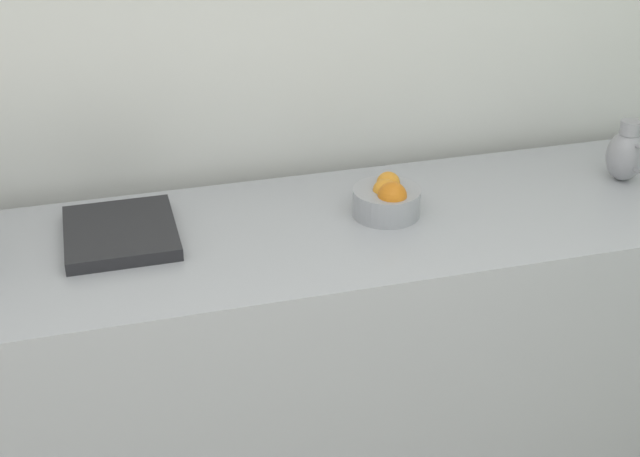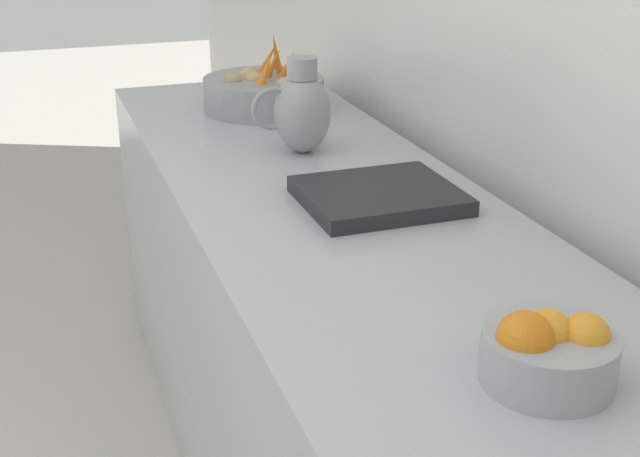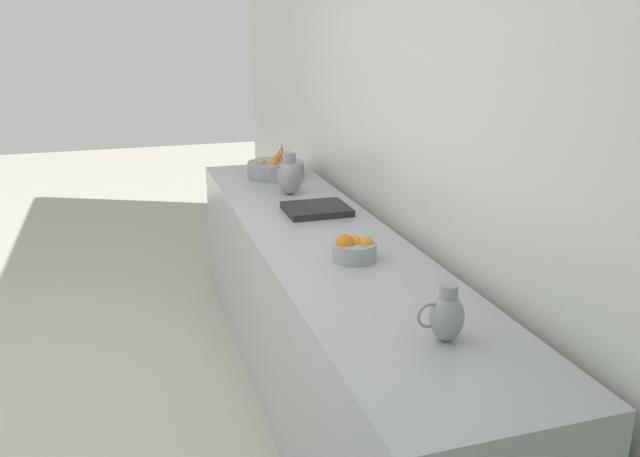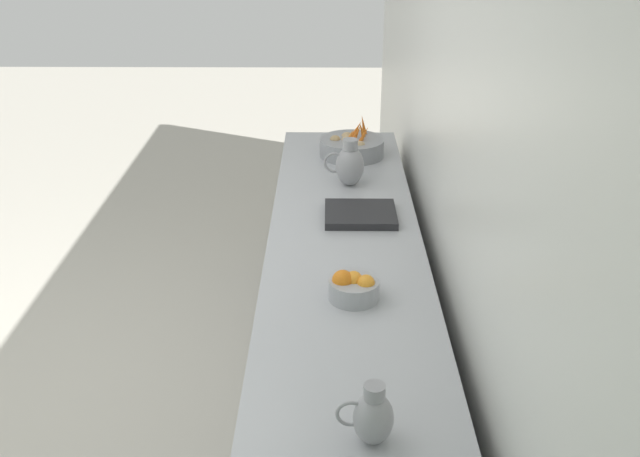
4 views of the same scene
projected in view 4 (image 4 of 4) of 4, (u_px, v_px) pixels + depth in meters
name	position (u px, v px, depth m)	size (l,w,h in m)	color
ground_plane	(30.00, 427.00, 3.41)	(15.22, 15.22, 0.00)	#B7B2A5
tile_wall_left	(489.00, 157.00, 2.40)	(0.10, 8.30, 3.00)	silver
prep_counter	(344.00, 337.00, 3.31)	(0.70, 3.39, 0.89)	#ADAFB5
vegetable_colander	(352.00, 147.00, 4.22)	(0.38, 0.38, 0.22)	gray
orange_bowl	(353.00, 287.00, 2.74)	(0.20, 0.20, 0.12)	#9EA0A5
metal_pitcher_tall	(349.00, 165.00, 3.78)	(0.21, 0.15, 0.25)	#939399
metal_pitcher_short	(373.00, 416.00, 2.01)	(0.17, 0.12, 0.20)	#939399
counter_sink_basin	(360.00, 214.00, 3.44)	(0.34, 0.30, 0.04)	#232326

